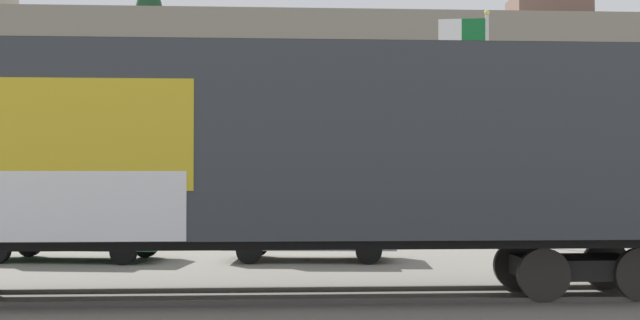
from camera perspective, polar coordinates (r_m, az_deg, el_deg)
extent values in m
plane|color=slate|center=(13.93, -3.21, -10.05)|extent=(260.00, 260.00, 0.00)
cube|color=#4C4742|center=(13.22, -5.54, -10.35)|extent=(60.00, 0.39, 0.08)
cube|color=#4C4742|center=(14.64, -5.29, -9.46)|extent=(60.00, 0.39, 0.08)
cube|color=#33383D|center=(13.78, -5.39, 1.19)|extent=(17.76, 3.08, 3.21)
cube|color=#2D2823|center=(13.96, -5.38, 8.27)|extent=(16.86, 0.48, 0.24)
cube|color=gold|center=(12.70, -18.06, 1.81)|extent=(3.90, 0.05, 1.76)
cube|color=silver|center=(12.76, -19.28, -3.24)|extent=(4.23, 0.05, 1.10)
cube|color=black|center=(13.82, -5.40, -5.89)|extent=(17.40, 1.73, 0.20)
cube|color=black|center=(14.86, 18.30, -7.45)|extent=(2.11, 1.36, 0.36)
cylinder|color=black|center=(13.90, 16.09, -8.11)|extent=(0.92, 0.12, 0.92)
cylinder|color=black|center=(15.26, 14.31, -7.50)|extent=(0.92, 0.12, 0.92)
cylinder|color=black|center=(15.84, 20.23, -7.23)|extent=(0.92, 0.12, 0.92)
cylinder|color=silver|center=(25.63, 12.19, 2.26)|extent=(0.12, 0.12, 7.37)
sphere|color=#D8CC66|center=(26.13, 12.15, 10.53)|extent=(0.18, 0.18, 0.18)
cube|color=#14662D|center=(25.95, 10.36, 9.18)|extent=(1.48, 0.30, 0.91)
cube|color=white|center=(25.94, 9.52, 9.18)|extent=(0.74, 0.18, 0.91)
cube|color=gray|center=(71.48, -3.28, 2.38)|extent=(150.48, 41.22, 13.25)
cube|color=brown|center=(63.91, 16.40, 10.15)|extent=(5.98, 5.26, 2.89)
cone|color=#193D23|center=(63.16, 18.41, 10.57)|extent=(1.73, 1.73, 3.47)
cube|color=#1E5933|center=(20.84, -17.59, -5.26)|extent=(4.91, 2.48, 0.66)
cube|color=#2D333D|center=(20.92, -18.32, -3.47)|extent=(2.76, 1.99, 0.63)
cylinder|color=black|center=(21.13, -12.67, -6.13)|extent=(0.67, 0.31, 0.64)
cylinder|color=black|center=(19.50, -14.22, -6.54)|extent=(0.67, 0.31, 0.64)
cylinder|color=black|center=(22.31, -20.55, -5.82)|extent=(0.67, 0.31, 0.64)
cube|color=#B7BABF|center=(19.93, -0.72, -5.49)|extent=(4.43, 2.22, 0.67)
cube|color=#2D333D|center=(19.90, -1.09, -3.68)|extent=(2.27, 1.86, 0.59)
cylinder|color=black|center=(20.84, 3.41, -6.23)|extent=(0.66, 0.27, 0.64)
cylinder|color=black|center=(19.07, 3.60, -6.69)|extent=(0.66, 0.27, 0.64)
cylinder|color=black|center=(20.94, -4.64, -6.20)|extent=(0.66, 0.27, 0.64)
cylinder|color=black|center=(19.18, -5.20, -6.66)|extent=(0.66, 0.27, 0.64)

